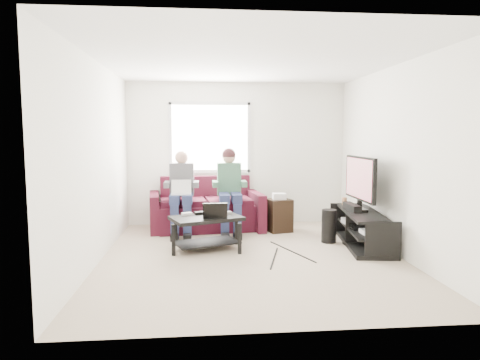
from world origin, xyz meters
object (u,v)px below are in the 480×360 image
(sofa, at_px, (206,210))
(tv, at_px, (360,180))
(tv_stand, at_px, (361,230))
(end_table, at_px, (279,214))
(subwoofer, at_px, (329,226))
(coffee_table, at_px, (206,225))

(sofa, bearing_deg, tv, -29.55)
(tv_stand, height_order, end_table, end_table)
(subwoofer, height_order, end_table, end_table)
(coffee_table, relative_size, subwoofer, 2.18)
(tv, bearing_deg, tv_stand, -88.53)
(coffee_table, distance_m, subwoofer, 1.90)
(coffee_table, height_order, tv_stand, tv_stand)
(sofa, height_order, end_table, sofa)
(coffee_table, relative_size, tv_stand, 0.69)
(subwoofer, distance_m, end_table, 1.04)
(sofa, relative_size, tv, 1.84)
(tv_stand, bearing_deg, tv, 91.47)
(sofa, xyz_separation_m, coffee_table, (-0.00, -1.40, 0.03))
(coffee_table, bearing_deg, tv, 2.63)
(coffee_table, bearing_deg, end_table, 40.66)
(sofa, xyz_separation_m, tv, (2.29, -1.30, 0.65))
(sofa, distance_m, subwoofer, 2.20)
(sofa, xyz_separation_m, end_table, (1.25, -0.33, -0.04))
(subwoofer, xyz_separation_m, end_table, (-0.62, 0.83, 0.04))
(subwoofer, bearing_deg, sofa, 148.35)
(tv_stand, relative_size, end_table, 2.47)
(coffee_table, distance_m, tv_stand, 2.30)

